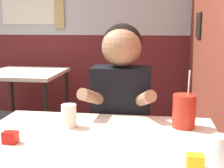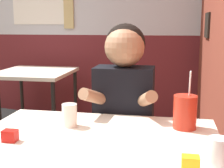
% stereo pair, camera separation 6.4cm
% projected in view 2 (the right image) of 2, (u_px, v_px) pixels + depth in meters
% --- Properties ---
extents(back_wall, '(5.73, 0.09, 2.70)m').
position_uv_depth(back_wall, '(85.00, 14.00, 3.80)').
color(back_wall, silver).
rests_on(back_wall, ground_plane).
extents(main_table, '(1.08, 0.81, 0.74)m').
position_uv_depth(main_table, '(94.00, 155.00, 1.34)').
color(main_table, beige).
rests_on(main_table, ground_plane).
extents(background_table, '(0.76, 0.78, 0.74)m').
position_uv_depth(background_table, '(35.00, 79.00, 3.33)').
color(background_table, beige).
rests_on(background_table, ground_plane).
extents(person_seated, '(0.42, 0.42, 1.24)m').
position_uv_depth(person_seated, '(124.00, 119.00, 1.84)').
color(person_seated, black).
rests_on(person_seated, ground_plane).
extents(cocktail_pitcher, '(0.11, 0.11, 0.28)m').
position_uv_depth(cocktail_pitcher, '(185.00, 112.00, 1.47)').
color(cocktail_pitcher, '#B22819').
rests_on(cocktail_pitcher, main_table).
extents(glass_near_pitcher, '(0.07, 0.07, 0.10)m').
position_uv_depth(glass_near_pitcher, '(218.00, 152.00, 1.09)').
color(glass_near_pitcher, silver).
rests_on(glass_near_pitcher, main_table).
extents(glass_far_side, '(0.07, 0.07, 0.11)m').
position_uv_depth(glass_far_side, '(70.00, 115.00, 1.51)').
color(glass_far_side, silver).
rests_on(glass_far_side, main_table).
extents(condiment_ketchup, '(0.06, 0.04, 0.05)m').
position_uv_depth(condiment_ketchup, '(10.00, 136.00, 1.32)').
color(condiment_ketchup, '#B7140F').
rests_on(condiment_ketchup, main_table).
extents(condiment_mustard, '(0.06, 0.04, 0.05)m').
position_uv_depth(condiment_mustard, '(190.00, 163.00, 1.06)').
color(condiment_mustard, yellow).
rests_on(condiment_mustard, main_table).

